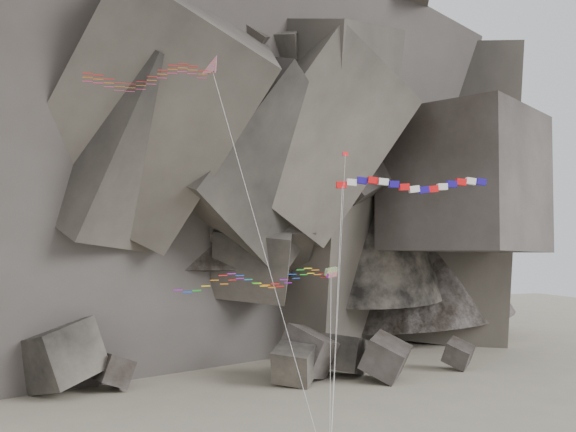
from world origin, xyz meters
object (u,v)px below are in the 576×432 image
object	(u,v)px
banner_kite	(412,185)
parafoil_kite	(251,280)
delta_kite	(142,77)
pennant_kite	(341,236)

from	to	relation	value
banner_kite	parafoil_kite	size ratio (longest dim) A/B	1.50
delta_kite	parafoil_kite	distance (m)	17.44
delta_kite	parafoil_kite	bearing A→B (deg)	-59.74
parafoil_kite	pennant_kite	world-z (taller)	pennant_kite
delta_kite	pennant_kite	bearing A→B (deg)	-39.22
banner_kite	pennant_kite	size ratio (longest dim) A/B	0.93
delta_kite	parafoil_kite	xyz separation A→B (m)	(7.12, -5.11, -15.07)
banner_kite	parafoil_kite	xyz separation A→B (m)	(-14.85, -3.46, -7.36)
banner_kite	pennant_kite	distance (m)	8.88
delta_kite	pennant_kite	xyz separation A→B (m)	(14.52, -3.93, -11.98)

